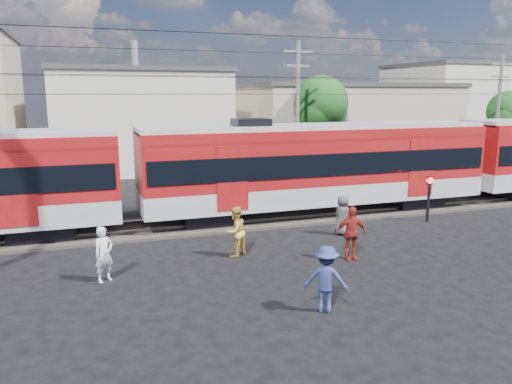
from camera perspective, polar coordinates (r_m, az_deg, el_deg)
ground at (r=14.75m, az=6.66°, el=-10.88°), size 120.00×120.00×0.00m
track_bed at (r=21.85m, az=-2.46°, el=-3.30°), size 70.00×3.40×0.12m
rail_near at (r=21.13m, az=-1.88°, el=-3.47°), size 70.00×0.12×0.12m
rail_far at (r=22.52m, az=-3.02°, el=-2.55°), size 70.00×0.12×0.12m
commuter_train at (r=22.92m, az=7.56°, el=3.27°), size 50.30×3.08×4.17m
catenary at (r=20.45m, az=-26.81°, el=8.93°), size 70.00×9.30×7.52m
building_midwest at (r=39.53m, az=-13.37°, el=8.19°), size 12.24×12.24×7.30m
building_mideast at (r=41.51m, az=9.88°, el=7.77°), size 16.32×10.20×6.30m
building_east at (r=52.75m, az=21.36°, el=8.96°), size 10.20×10.20×8.30m
utility_pole_mid at (r=29.83m, az=4.76°, el=9.26°), size 1.80×0.24×8.50m
utility_pole_east at (r=37.01m, az=25.89°, el=8.16°), size 1.80×0.24×8.00m
tree_near at (r=33.98m, az=7.61°, el=9.65°), size 3.82×3.64×6.72m
tree_far at (r=42.17m, az=26.97°, el=7.92°), size 3.36×3.12×5.76m
pedestrian_a at (r=15.58m, az=-16.99°, el=-6.81°), size 0.73×0.66×1.68m
pedestrian_b at (r=17.16m, az=-2.37°, el=-4.55°), size 1.06×0.99×1.75m
pedestrian_c at (r=13.04m, az=8.02°, el=-9.81°), size 1.30×1.16×1.75m
pedestrian_d at (r=17.10m, az=10.79°, el=-4.64°), size 1.13×0.61×1.84m
pedestrian_e at (r=20.04m, az=9.83°, el=-2.62°), size 0.74×0.90×1.59m
car_silver at (r=35.83m, az=26.06°, el=2.32°), size 4.36×2.48×1.40m
crossing_signal at (r=22.91m, az=19.18°, el=0.19°), size 0.29×0.29×2.01m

